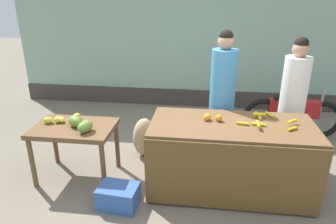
# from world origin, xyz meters

# --- Properties ---
(ground_plane) EXTENTS (24.00, 24.00, 0.00)m
(ground_plane) POSITION_xyz_m (0.00, 0.00, 0.00)
(ground_plane) COLOR #756B5B
(market_wall_back) EXTENTS (7.62, 0.23, 3.58)m
(market_wall_back) POSITION_xyz_m (0.00, 2.98, 1.76)
(market_wall_back) COLOR #8CB299
(market_wall_back) RESTS_ON ground
(fruit_stall_counter) EXTENTS (1.91, 0.91, 0.87)m
(fruit_stall_counter) POSITION_xyz_m (0.50, -0.01, 0.43)
(fruit_stall_counter) COLOR brown
(fruit_stall_counter) RESTS_ON ground
(side_table_wooden) EXTENTS (1.00, 0.69, 0.73)m
(side_table_wooden) POSITION_xyz_m (-1.45, 0.00, 0.63)
(side_table_wooden) COLOR brown
(side_table_wooden) RESTS_ON ground
(banana_bunch_pile) EXTENTS (0.69, 0.54, 0.07)m
(banana_bunch_pile) POSITION_xyz_m (0.89, 0.09, 0.90)
(banana_bunch_pile) COLOR gold
(banana_bunch_pile) RESTS_ON fruit_stall_counter
(orange_pile) EXTENTS (0.22, 0.11, 0.08)m
(orange_pile) POSITION_xyz_m (0.25, 0.07, 0.91)
(orange_pile) COLOR orange
(orange_pile) RESTS_ON fruit_stall_counter
(mango_papaya_pile) EXTENTS (0.74, 0.55, 0.14)m
(mango_papaya_pile) POSITION_xyz_m (-1.41, -0.03, 0.79)
(mango_papaya_pile) COLOR yellow
(mango_papaya_pile) RESTS_ON side_table_wooden
(vendor_woman_blue_shirt) EXTENTS (0.34, 0.34, 1.86)m
(vendor_woman_blue_shirt) POSITION_xyz_m (0.40, 0.69, 0.94)
(vendor_woman_blue_shirt) COLOR #33333D
(vendor_woman_blue_shirt) RESTS_ON ground
(vendor_woman_white_shirt) EXTENTS (0.34, 0.34, 1.78)m
(vendor_woman_white_shirt) POSITION_xyz_m (1.34, 0.74, 0.89)
(vendor_woman_white_shirt) COLOR #33333D
(vendor_woman_white_shirt) RESTS_ON ground
(parked_motorcycle) EXTENTS (1.60, 0.18, 0.88)m
(parked_motorcycle) POSITION_xyz_m (1.62, 1.62, 0.40)
(parked_motorcycle) COLOR black
(parked_motorcycle) RESTS_ON ground
(produce_crate) EXTENTS (0.47, 0.36, 0.26)m
(produce_crate) POSITION_xyz_m (-0.76, -0.53, 0.13)
(produce_crate) COLOR #3359A5
(produce_crate) RESTS_ON ground
(produce_sack) EXTENTS (0.45, 0.47, 0.59)m
(produce_sack) POSITION_xyz_m (-0.70, 0.67, 0.29)
(produce_sack) COLOR tan
(produce_sack) RESTS_ON ground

